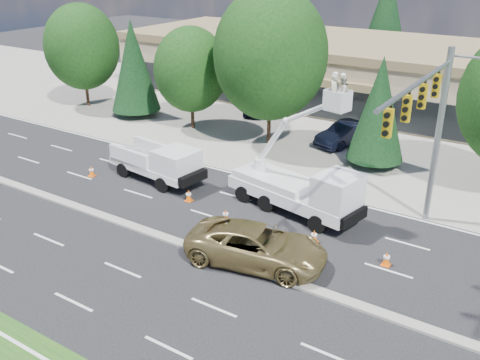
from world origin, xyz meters
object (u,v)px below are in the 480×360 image
Objects in this scene: utility_pickup at (160,166)px; minivan at (257,246)px; signal_mast at (431,119)px; bucket_truck at (304,185)px.

utility_pickup reaches higher than minivan.
minivan is (9.79, -4.78, -0.08)m from utility_pickup.
signal_mast reaches higher than utility_pickup.
signal_mast reaches higher than bucket_truck.
utility_pickup is at bearing -164.56° from bucket_truck.
bucket_truck is (-5.75, -0.99, -4.35)m from signal_mast.
signal_mast is at bearing 21.04° from bucket_truck.
bucket_truck is at bearing 11.10° from utility_pickup.
minivan is (-5.33, -6.44, -5.17)m from signal_mast.
bucket_truck is at bearing -170.26° from signal_mast.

